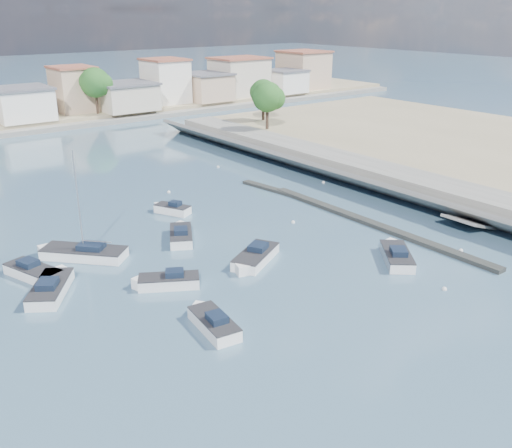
{
  "coord_description": "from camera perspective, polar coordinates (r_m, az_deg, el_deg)",
  "views": [
    {
      "loc": [
        -31.42,
        -22.32,
        18.66
      ],
      "look_at": [
        -3.51,
        13.75,
        1.4
      ],
      "focal_mm": 40.0,
      "sensor_mm": 36.0,
      "label": 1
    }
  ],
  "objects": [
    {
      "name": "motorboat_a",
      "position": [
        36.06,
        -4.39,
        -9.8
      ],
      "size": [
        2.27,
        4.91,
        1.48
      ],
      "color": "white",
      "rests_on": "ground"
    },
    {
      "name": "seawall_walkway",
      "position": [
        63.68,
        16.33,
        3.68
      ],
      "size": [
        5.0,
        90.0,
        1.8
      ],
      "primitive_type": "cube",
      "color": "slate",
      "rests_on": "ground"
    },
    {
      "name": "motorboat_e",
      "position": [
        42.63,
        -19.75,
        -5.98
      ],
      "size": [
        4.62,
        5.43,
        1.48
      ],
      "color": "white",
      "rests_on": "ground"
    },
    {
      "name": "mooring_buoys",
      "position": [
        56.6,
        4.59,
        1.47
      ],
      "size": [
        16.21,
        37.75,
        0.36
      ],
      "color": "white",
      "rests_on": "ground"
    },
    {
      "name": "far_town",
      "position": [
        108.68,
        -14.98,
        12.8
      ],
      "size": [
        113.01,
        12.8,
        8.35
      ],
      "color": "beige",
      "rests_on": "far_shore_land"
    },
    {
      "name": "motorboat_f",
      "position": [
        56.06,
        -8.5,
        1.46
      ],
      "size": [
        2.79,
        3.85,
        1.48
      ],
      "color": "white",
      "rests_on": "ground"
    },
    {
      "name": "motorboat_d",
      "position": [
        44.62,
        -0.17,
        -3.46
      ],
      "size": [
        5.45,
        4.26,
        1.48
      ],
      "color": "white",
      "rests_on": "ground"
    },
    {
      "name": "motorboat_c",
      "position": [
        41.4,
        -9.01,
        -5.75
      ],
      "size": [
        4.58,
        3.61,
        1.48
      ],
      "color": "white",
      "rests_on": "ground"
    },
    {
      "name": "breakwater",
      "position": [
        55.1,
        9.29,
        0.84
      ],
      "size": [
        2.0,
        31.02,
        0.35
      ],
      "color": "black",
      "rests_on": "ground"
    },
    {
      "name": "motorboat_g",
      "position": [
        45.2,
        -21.17,
        -4.63
      ],
      "size": [
        3.29,
        5.35,
        1.48
      ],
      "color": "white",
      "rests_on": "ground"
    },
    {
      "name": "far_shore_quay",
      "position": [
        100.14,
        -19.04,
        9.11
      ],
      "size": [
        160.0,
        2.5,
        0.8
      ],
      "primitive_type": "cube",
      "color": "slate",
      "rests_on": "ground"
    },
    {
      "name": "shore_trees",
      "position": [
        99.57,
        -14.25,
        12.94
      ],
      "size": [
        74.56,
        38.32,
        7.92
      ],
      "color": "#38281E",
      "rests_on": "ground"
    },
    {
      "name": "far_shore_land",
      "position": [
        119.91,
        -22.5,
        10.58
      ],
      "size": [
        160.0,
        40.0,
        1.4
      ],
      "primitive_type": "cube",
      "color": "gray",
      "rests_on": "ground"
    },
    {
      "name": "sailboat",
      "position": [
        47.63,
        -17.15,
        -2.78
      ],
      "size": [
        6.16,
        6.4,
        9.0
      ],
      "color": "white",
      "rests_on": "ground"
    },
    {
      "name": "motorboat_h",
      "position": [
        46.49,
        13.84,
        -3.07
      ],
      "size": [
        4.64,
        5.0,
        1.48
      ],
      "color": "white",
      "rests_on": "ground"
    },
    {
      "name": "ground",
      "position": [
        72.24,
        -10.64,
        5.4
      ],
      "size": [
        400.0,
        400.0,
        0.0
      ],
      "primitive_type": "plane",
      "color": "#345568",
      "rests_on": "ground"
    },
    {
      "name": "motorboat_b",
      "position": [
        49.57,
        -7.51,
        -1.1
      ],
      "size": [
        3.83,
        4.86,
        1.48
      ],
      "color": "white",
      "rests_on": "ground"
    }
  ]
}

